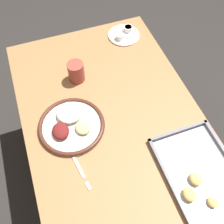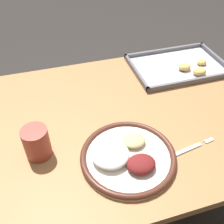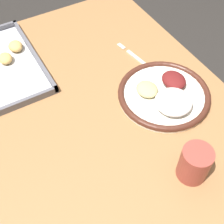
{
  "view_description": "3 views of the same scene",
  "coord_description": "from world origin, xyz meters",
  "px_view_note": "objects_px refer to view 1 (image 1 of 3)",
  "views": [
    {
      "loc": [
        0.59,
        -0.21,
        1.73
      ],
      "look_at": [
        -0.0,
        0.0,
        0.75
      ],
      "focal_mm": 42.0,
      "sensor_mm": 36.0,
      "label": 1
    },
    {
      "loc": [
        -0.2,
        -0.66,
        1.37
      ],
      "look_at": [
        -0.0,
        0.0,
        0.75
      ],
      "focal_mm": 42.0,
      "sensor_mm": 36.0,
      "label": 2
    },
    {
      "loc": [
        -0.5,
        0.29,
        1.47
      ],
      "look_at": [
        -0.0,
        0.0,
        0.75
      ],
      "focal_mm": 50.0,
      "sensor_mm": 36.0,
      "label": 3
    }
  ],
  "objects_px": {
    "saucer_plate": "(124,34)",
    "baking_tray": "(200,177)",
    "dinner_plate": "(71,124)",
    "drinking_cup": "(76,72)",
    "fork": "(77,165)"
  },
  "relations": [
    {
      "from": "saucer_plate",
      "to": "baking_tray",
      "type": "xyz_separation_m",
      "value": [
        0.87,
        -0.02,
        -0.0
      ]
    },
    {
      "from": "baking_tray",
      "to": "saucer_plate",
      "type": "bearing_deg",
      "value": 178.99
    },
    {
      "from": "saucer_plate",
      "to": "baking_tray",
      "type": "height_order",
      "value": "baking_tray"
    },
    {
      "from": "dinner_plate",
      "to": "drinking_cup",
      "type": "bearing_deg",
      "value": 158.75
    },
    {
      "from": "dinner_plate",
      "to": "fork",
      "type": "distance_m",
      "value": 0.19
    },
    {
      "from": "fork",
      "to": "baking_tray",
      "type": "distance_m",
      "value": 0.49
    },
    {
      "from": "baking_tray",
      "to": "dinner_plate",
      "type": "bearing_deg",
      "value": -133.84
    },
    {
      "from": "baking_tray",
      "to": "drinking_cup",
      "type": "distance_m",
      "value": 0.73
    },
    {
      "from": "fork",
      "to": "baking_tray",
      "type": "bearing_deg",
      "value": 54.68
    },
    {
      "from": "dinner_plate",
      "to": "saucer_plate",
      "type": "bearing_deg",
      "value": 137.27
    },
    {
      "from": "dinner_plate",
      "to": "saucer_plate",
      "type": "distance_m",
      "value": 0.64
    },
    {
      "from": "dinner_plate",
      "to": "fork",
      "type": "height_order",
      "value": "dinner_plate"
    },
    {
      "from": "dinner_plate",
      "to": "fork",
      "type": "xyz_separation_m",
      "value": [
        0.19,
        -0.02,
        -0.01
      ]
    },
    {
      "from": "fork",
      "to": "baking_tray",
      "type": "xyz_separation_m",
      "value": [
        0.22,
        0.44,
        0.01
      ]
    },
    {
      "from": "saucer_plate",
      "to": "baking_tray",
      "type": "bearing_deg",
      "value": -1.01
    }
  ]
}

